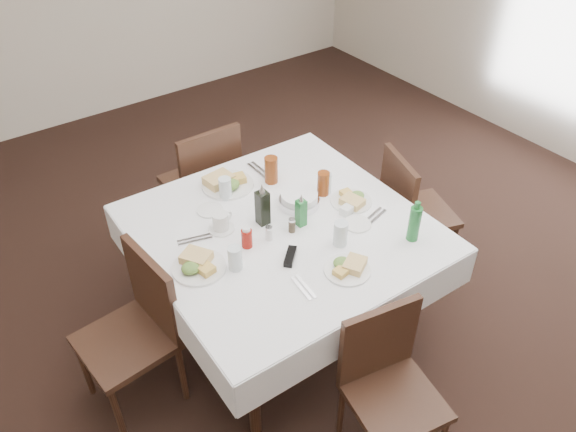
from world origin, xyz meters
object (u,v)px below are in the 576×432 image
object	(u,v)px
chair_east	(409,206)
green_bottle	(414,223)
water_n	(225,188)
oil_cruet_dark	(263,206)
water_e	(326,183)
coffee_mug	(221,222)
water_s	(341,234)
ketchup_bottle	(247,238)
water_w	(235,258)
bread_basket	(299,199)
oil_cruet_green	(301,212)
chair_south	(387,377)
chair_west	(139,323)
chair_north	(205,179)
dining_table	(282,237)

from	to	relation	value
chair_east	green_bottle	distance (m)	0.75
water_n	oil_cruet_dark	distance (m)	0.32
water_e	coffee_mug	distance (m)	0.66
water_s	ketchup_bottle	distance (m)	0.48
water_w	green_bottle	world-z (taller)	green_bottle
water_s	bread_basket	world-z (taller)	water_s
water_n	green_bottle	distance (m)	1.06
oil_cruet_dark	oil_cruet_green	bearing A→B (deg)	-40.50
water_s	chair_east	bearing A→B (deg)	16.91
chair_east	bread_basket	size ratio (longest dim) A/B	3.78
water_e	oil_cruet_green	size ratio (longest dim) A/B	0.63
chair_south	water_w	size ratio (longest dim) A/B	6.53
chair_west	water_e	xyz separation A→B (m)	(1.23, 0.06, 0.31)
bread_basket	ketchup_bottle	distance (m)	0.45
chair_north	water_n	xyz separation A→B (m)	(-0.15, -0.55, 0.30)
green_bottle	bread_basket	bearing A→B (deg)	117.19
water_s	coffee_mug	xyz separation A→B (m)	(-0.43, 0.46, -0.02)
water_s	water_n	bearing A→B (deg)	111.31
chair_east	green_bottle	size ratio (longest dim) A/B	3.68
dining_table	water_e	xyz separation A→B (m)	(0.38, 0.11, 0.14)
water_n	water_s	bearing A→B (deg)	-68.69
chair_north	chair_south	world-z (taller)	chair_north
chair_north	green_bottle	world-z (taller)	green_bottle
chair_west	water_s	bearing A→B (deg)	-18.50
water_s	water_w	bearing A→B (deg)	163.12
dining_table	chair_west	distance (m)	0.87
chair_south	green_bottle	size ratio (longest dim) A/B	3.58
bread_basket	ketchup_bottle	world-z (taller)	ketchup_bottle
chair_south	chair_east	world-z (taller)	chair_east
dining_table	bread_basket	distance (m)	0.24
water_w	water_n	bearing A→B (deg)	63.67
chair_west	water_w	size ratio (longest dim) A/B	6.99
chair_east	dining_table	bearing A→B (deg)	177.26
oil_cruet_green	green_bottle	world-z (taller)	green_bottle
water_n	bread_basket	distance (m)	0.42
chair_east	water_e	distance (m)	0.69
chair_east	oil_cruet_dark	world-z (taller)	oil_cruet_dark
chair_north	chair_east	size ratio (longest dim) A/B	1.08
water_n	oil_cruet_green	size ratio (longest dim) A/B	0.65
dining_table	water_w	bearing A→B (deg)	-160.50
oil_cruet_green	oil_cruet_dark	bearing A→B (deg)	139.50
chair_west	chair_east	bearing A→B (deg)	-2.86
water_n	water_e	xyz separation A→B (m)	(0.49, -0.29, -0.00)
chair_east	coffee_mug	distance (m)	1.30
water_s	ketchup_bottle	size ratio (longest dim) A/B	1.11
water_e	water_w	size ratio (longest dim) A/B	0.98
coffee_mug	water_e	bearing A→B (deg)	-5.27
water_n	ketchup_bottle	world-z (taller)	water_n
oil_cruet_green	water_s	bearing A→B (deg)	-74.46
water_s	oil_cruet_dark	xyz separation A→B (m)	(-0.22, 0.38, 0.04)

